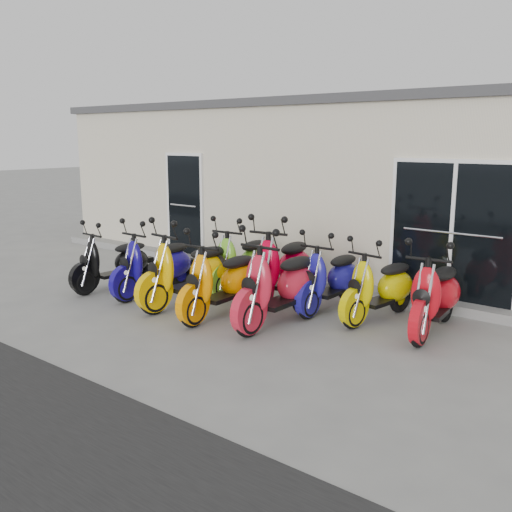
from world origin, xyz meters
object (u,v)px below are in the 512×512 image
Objects in this scene: scooter_back_green at (242,253)px; scooter_back_red at (282,257)px; scooter_back_extra at (436,285)px; scooter_front_black at (113,254)px; scooter_front_orange_a at (188,261)px; scooter_front_red at (280,274)px; scooter_back_yellow at (380,278)px; scooter_front_blue at (155,256)px; scooter_back_blue at (331,269)px; scooter_front_orange_b at (222,271)px.

scooter_back_green is 0.92m from scooter_back_red.
scooter_front_black is at bearing -172.29° from scooter_back_extra.
scooter_back_extra is (3.54, 1.14, -0.04)m from scooter_front_orange_a.
scooter_back_extra is at bearing 28.07° from scooter_front_red.
scooter_back_yellow is 0.93× the size of scooter_back_extra.
scooter_front_blue is 2.97m from scooter_back_blue.
scooter_front_black is at bearing -152.26° from scooter_back_green.
scooter_front_red reaches higher than scooter_front_orange_b.
scooter_front_orange_b is at bearing -4.74° from scooter_front_blue.
scooter_back_green is at bearing 36.82° from scooter_front_black.
scooter_back_blue is (1.74, 0.05, -0.03)m from scooter_back_green.
scooter_front_orange_a is 1.05× the size of scooter_front_orange_b.
scooter_back_blue is (0.83, 0.13, -0.10)m from scooter_back_red.
scooter_back_blue is (1.09, 1.28, -0.04)m from scooter_front_orange_b.
scooter_back_extra is (4.44, 1.05, 0.01)m from scooter_front_blue.
scooter_front_red reaches higher than scooter_front_blue.
scooter_back_blue reaches higher than scooter_front_black.
scooter_back_blue is (0.20, 1.05, -0.09)m from scooter_front_red.
scooter_front_orange_a is (1.77, 0.10, 0.10)m from scooter_front_black.
scooter_front_orange_a is at bearing 6.84° from scooter_front_black.
scooter_back_blue is (2.76, 1.10, -0.02)m from scooter_front_blue.
scooter_front_blue is (0.87, 0.19, 0.05)m from scooter_front_black.
scooter_front_blue is 0.98× the size of scooter_front_orange_b.
scooter_back_red reaches higher than scooter_front_orange_a.
scooter_front_blue reaches higher than scooter_front_black.
scooter_back_red is at bearing 176.42° from scooter_back_extra.
scooter_back_yellow is (4.46, 1.31, 0.01)m from scooter_front_black.
scooter_back_green is at bearing 47.14° from scooter_front_blue.
scooter_back_extra is at bearing -6.41° from scooter_back_red.
scooter_front_red is 1.07m from scooter_back_blue.
scooter_back_extra is (3.41, 0.00, 0.00)m from scooter_back_green.
scooter_front_orange_b is 0.92× the size of scooter_back_red.
scooter_front_orange_a reaches higher than scooter_back_blue.
scooter_back_green reaches higher than scooter_front_black.
scooter_back_green is (-1.54, 1.01, -0.05)m from scooter_front_red.
scooter_back_blue is at bearing 0.64° from scooter_back_red.
scooter_back_green and scooter_back_extra have the same top height.
scooter_front_orange_a is at bearing 171.05° from scooter_front_orange_b.
scooter_front_red is at bearing -38.68° from scooter_back_green.
scooter_back_green is (1.03, 1.05, 0.01)m from scooter_front_blue.
scooter_back_red is 1.09× the size of scooter_back_extra.
scooter_back_green is (-0.64, 1.23, -0.00)m from scooter_front_orange_b.
scooter_front_black is at bearing -165.86° from scooter_back_red.
scooter_front_orange_a is 1.49m from scooter_back_red.
scooter_back_blue reaches higher than scooter_back_yellow.
scooter_front_blue is 0.91× the size of scooter_front_red.
scooter_front_orange_b is 2.31m from scooter_back_yellow.
scooter_back_yellow is (1.92, 1.29, -0.05)m from scooter_front_orange_b.
scooter_front_red is 1.08× the size of scooter_back_green.
scooter_back_red is 1.15× the size of scooter_back_blue.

